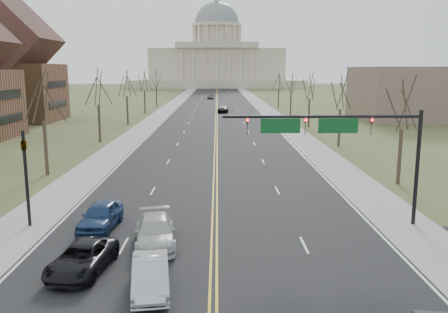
{
  "coord_description": "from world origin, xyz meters",
  "views": [
    {
      "loc": [
        0.2,
        -14.86,
        9.64
      ],
      "look_at": [
        0.7,
        20.88,
        3.0
      ],
      "focal_mm": 38.0,
      "sensor_mm": 36.0,
      "label": 1
    }
  ],
  "objects_px": {
    "car_far_sb": "(211,97)",
    "car_sb_outer_lead": "(82,258)",
    "car_far_nb": "(223,109)",
    "signal_left": "(25,168)",
    "signal_mast": "(337,134)",
    "car_sb_outer_second": "(101,216)",
    "car_sb_inner_lead": "(150,275)",
    "car_sb_inner_second": "(155,232)"
  },
  "relations": [
    {
      "from": "car_far_sb",
      "to": "car_sb_outer_lead",
      "type": "bearing_deg",
      "value": -84.58
    },
    {
      "from": "car_far_nb",
      "to": "signal_left",
      "type": "bearing_deg",
      "value": 83.99
    },
    {
      "from": "signal_left",
      "to": "car_far_nb",
      "type": "height_order",
      "value": "signal_left"
    },
    {
      "from": "signal_mast",
      "to": "car_sb_outer_second",
      "type": "height_order",
      "value": "signal_mast"
    },
    {
      "from": "signal_mast",
      "to": "car_far_sb",
      "type": "height_order",
      "value": "signal_mast"
    },
    {
      "from": "car_sb_inner_lead",
      "to": "car_sb_inner_second",
      "type": "xyz_separation_m",
      "value": [
        -0.51,
        5.5,
        0.03
      ]
    },
    {
      "from": "signal_mast",
      "to": "car_far_nb",
      "type": "bearing_deg",
      "value": 94.43
    },
    {
      "from": "car_sb_outer_lead",
      "to": "car_sb_inner_second",
      "type": "relative_size",
      "value": 0.93
    },
    {
      "from": "car_sb_inner_second",
      "to": "car_sb_inner_lead",
      "type": "bearing_deg",
      "value": -92.62
    },
    {
      "from": "car_far_nb",
      "to": "car_far_sb",
      "type": "bearing_deg",
      "value": -82.41
    },
    {
      "from": "signal_mast",
      "to": "car_sb_inner_lead",
      "type": "distance_m",
      "value": 14.43
    },
    {
      "from": "car_sb_outer_lead",
      "to": "car_sb_outer_second",
      "type": "relative_size",
      "value": 1.03
    },
    {
      "from": "car_sb_outer_lead",
      "to": "car_far_nb",
      "type": "height_order",
      "value": "car_far_nb"
    },
    {
      "from": "car_far_sb",
      "to": "car_sb_inner_second",
      "type": "bearing_deg",
      "value": -83.27
    },
    {
      "from": "signal_left",
      "to": "car_far_nb",
      "type": "distance_m",
      "value": 78.36
    },
    {
      "from": "car_sb_inner_second",
      "to": "car_sb_outer_second",
      "type": "distance_m",
      "value": 4.64
    },
    {
      "from": "car_sb_inner_lead",
      "to": "car_sb_inner_second",
      "type": "bearing_deg",
      "value": 87.38
    },
    {
      "from": "car_sb_outer_second",
      "to": "car_far_sb",
      "type": "height_order",
      "value": "car_sb_outer_second"
    },
    {
      "from": "signal_left",
      "to": "car_sb_outer_second",
      "type": "relative_size",
      "value": 1.26
    },
    {
      "from": "car_sb_inner_lead",
      "to": "car_far_sb",
      "type": "height_order",
      "value": "car_far_sb"
    },
    {
      "from": "car_sb_inner_lead",
      "to": "car_sb_outer_second",
      "type": "xyz_separation_m",
      "value": [
        -4.19,
        8.32,
        0.08
      ]
    },
    {
      "from": "signal_left",
      "to": "car_sb_outer_lead",
      "type": "bearing_deg",
      "value": -52.87
    },
    {
      "from": "signal_mast",
      "to": "signal_left",
      "type": "xyz_separation_m",
      "value": [
        -18.95,
        0.0,
        -2.05
      ]
    },
    {
      "from": "car_sb_inner_second",
      "to": "car_sb_outer_second",
      "type": "relative_size",
      "value": 1.1
    },
    {
      "from": "signal_mast",
      "to": "car_sb_outer_second",
      "type": "xyz_separation_m",
      "value": [
        -14.39,
        -0.57,
        -4.94
      ]
    },
    {
      "from": "car_sb_outer_lead",
      "to": "car_far_nb",
      "type": "distance_m",
      "value": 84.44
    },
    {
      "from": "car_sb_outer_second",
      "to": "car_sb_inner_lead",
      "type": "bearing_deg",
      "value": -59.37
    },
    {
      "from": "car_sb_inner_lead",
      "to": "car_far_sb",
      "type": "relative_size",
      "value": 1.02
    },
    {
      "from": "signal_left",
      "to": "car_sb_inner_lead",
      "type": "height_order",
      "value": "signal_left"
    },
    {
      "from": "car_sb_inner_second",
      "to": "signal_left",
      "type": "bearing_deg",
      "value": 149.72
    },
    {
      "from": "car_sb_outer_second",
      "to": "car_far_nb",
      "type": "distance_m",
      "value": 78.24
    },
    {
      "from": "car_sb_inner_lead",
      "to": "car_far_nb",
      "type": "distance_m",
      "value": 86.22
    },
    {
      "from": "car_sb_outer_lead",
      "to": "car_far_sb",
      "type": "bearing_deg",
      "value": 95.64
    },
    {
      "from": "signal_left",
      "to": "car_sb_inner_lead",
      "type": "bearing_deg",
      "value": -45.46
    },
    {
      "from": "signal_left",
      "to": "car_sb_outer_second",
      "type": "bearing_deg",
      "value": -7.12
    },
    {
      "from": "car_sb_outer_lead",
      "to": "car_sb_outer_second",
      "type": "bearing_deg",
      "value": 103.31
    },
    {
      "from": "car_sb_outer_second",
      "to": "car_far_sb",
      "type": "distance_m",
      "value": 125.78
    },
    {
      "from": "car_far_nb",
      "to": "car_sb_outer_second",
      "type": "bearing_deg",
      "value": 87.35
    },
    {
      "from": "signal_mast",
      "to": "car_sb_outer_second",
      "type": "distance_m",
      "value": 15.22
    },
    {
      "from": "car_far_sb",
      "to": "car_sb_inner_lead",
      "type": "bearing_deg",
      "value": -83.03
    },
    {
      "from": "car_sb_inner_lead",
      "to": "car_sb_outer_second",
      "type": "height_order",
      "value": "car_sb_outer_second"
    },
    {
      "from": "car_sb_outer_second",
      "to": "car_far_nb",
      "type": "bearing_deg",
      "value": 87.73
    }
  ]
}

